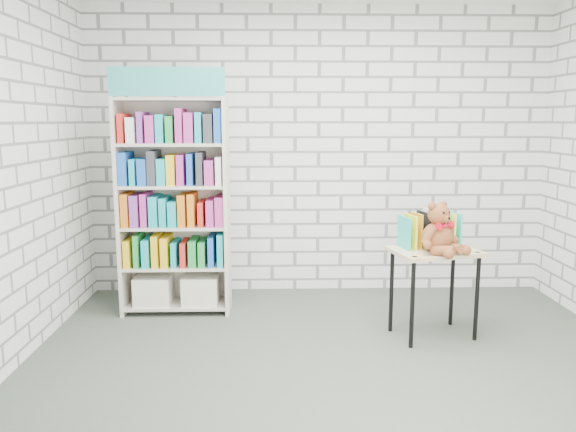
{
  "coord_description": "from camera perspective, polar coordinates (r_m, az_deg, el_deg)",
  "views": [
    {
      "loc": [
        -0.45,
        -3.56,
        1.71
      ],
      "look_at": [
        -0.33,
        0.95,
        0.94
      ],
      "focal_mm": 35.0,
      "sensor_mm": 36.0,
      "label": 1
    }
  ],
  "objects": [
    {
      "name": "ground",
      "position": [
        3.97,
        5.36,
        -15.81
      ],
      "size": [
        4.5,
        4.5,
        0.0
      ],
      "primitive_type": "plane",
      "color": "#3F483C",
      "rests_on": "ground"
    },
    {
      "name": "display_table",
      "position": [
        4.58,
        14.68,
        -4.53
      ],
      "size": [
        0.75,
        0.6,
        0.71
      ],
      "color": "tan",
      "rests_on": "ground"
    },
    {
      "name": "bookshelf",
      "position": [
        5.04,
        -11.45,
        1.14
      ],
      "size": [
        0.95,
        0.37,
        2.14
      ],
      "color": "beige",
      "rests_on": "ground"
    },
    {
      "name": "room_shell",
      "position": [
        3.59,
        5.81,
        10.86
      ],
      "size": [
        4.52,
        4.02,
        2.81
      ],
      "color": "silver",
      "rests_on": "ground"
    },
    {
      "name": "table_books",
      "position": [
        4.62,
        14.14,
        -1.38
      ],
      "size": [
        0.49,
        0.31,
        0.27
      ],
      "color": "#29B5A5",
      "rests_on": "display_table"
    },
    {
      "name": "teddy_bear",
      "position": [
        4.42,
        15.19,
        -1.62
      ],
      "size": [
        0.38,
        0.37,
        0.4
      ],
      "color": "brown",
      "rests_on": "display_table"
    }
  ]
}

